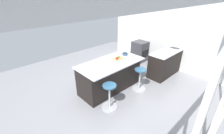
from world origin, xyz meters
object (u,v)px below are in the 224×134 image
at_px(stool_by_window, 140,80).
at_px(stool_middle, 110,97).
at_px(kitchen_island, 110,75).
at_px(fruit_bowl, 125,54).
at_px(water_bottle, 102,62).
at_px(oven_range, 140,51).
at_px(apple_red, 117,58).
at_px(cutting_board, 118,58).
at_px(apple_green, 119,56).

distance_m(stool_by_window, stool_middle, 1.30).
height_order(kitchen_island, fruit_bowl, fruit_bowl).
xyz_separation_m(stool_middle, water_bottle, (-0.27, -0.61, 0.73)).
height_order(oven_range, apple_red, apple_red).
bearing_deg(stool_by_window, fruit_bowl, -97.66).
bearing_deg(kitchen_island, fruit_bowl, -175.46).
distance_m(cutting_board, apple_green, 0.08).
xyz_separation_m(oven_range, cutting_board, (2.23, 0.78, 0.52)).
bearing_deg(apple_green, stool_middle, 33.87).
height_order(stool_middle, apple_green, apple_green).
relative_size(apple_red, fruit_bowl, 0.42).
xyz_separation_m(stool_by_window, cutting_board, (0.30, -0.68, 0.62)).
height_order(water_bottle, fruit_bowl, water_bottle).
distance_m(oven_range, cutting_board, 2.42).
bearing_deg(stool_middle, kitchen_island, -133.32).
xyz_separation_m(stool_by_window, fruit_bowl, (-0.10, -0.75, 0.65)).
distance_m(stool_middle, water_bottle, 0.99).
distance_m(oven_range, kitchen_island, 2.69).
distance_m(stool_by_window, apple_green, 1.00).
height_order(oven_range, cutting_board, cutting_board).
height_order(cutting_board, apple_red, apple_red).
distance_m(apple_red, apple_green, 0.16).
bearing_deg(cutting_board, apple_green, -153.96).
height_order(stool_by_window, apple_green, apple_green).
xyz_separation_m(stool_middle, cutting_board, (-1.00, -0.68, 0.62)).
bearing_deg(apple_red, fruit_bowl, -167.76).
height_order(stool_by_window, fruit_bowl, fruit_bowl).
distance_m(kitchen_island, fruit_bowl, 0.91).
distance_m(apple_green, fruit_bowl, 0.35).
relative_size(water_bottle, fruit_bowl, 1.61).
xyz_separation_m(oven_range, fruit_bowl, (1.83, 0.71, 0.55)).
bearing_deg(cutting_board, kitchen_island, -1.45).
distance_m(cutting_board, fruit_bowl, 0.41).
relative_size(apple_red, apple_green, 1.12).
bearing_deg(apple_red, stool_middle, 35.17).
bearing_deg(cutting_board, fruit_bowl, -170.37).
xyz_separation_m(oven_range, apple_green, (2.17, 0.75, 0.57)).
relative_size(stool_by_window, fruit_bowl, 3.77).
bearing_deg(oven_range, apple_red, 19.41).
bearing_deg(stool_middle, cutting_board, -145.71).
relative_size(apple_green, fruit_bowl, 0.37).
distance_m(water_bottle, fruit_bowl, 1.14).
height_order(kitchen_island, apple_green, apple_green).
height_order(oven_range, stool_by_window, oven_range).
bearing_deg(apple_green, fruit_bowl, -173.44).
bearing_deg(oven_range, kitchen_island, 16.62).
relative_size(stool_middle, cutting_board, 2.03).
xyz_separation_m(apple_green, fruit_bowl, (-0.34, -0.04, -0.02)).
relative_size(oven_range, stool_middle, 1.22).
bearing_deg(apple_green, cutting_board, 26.04).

